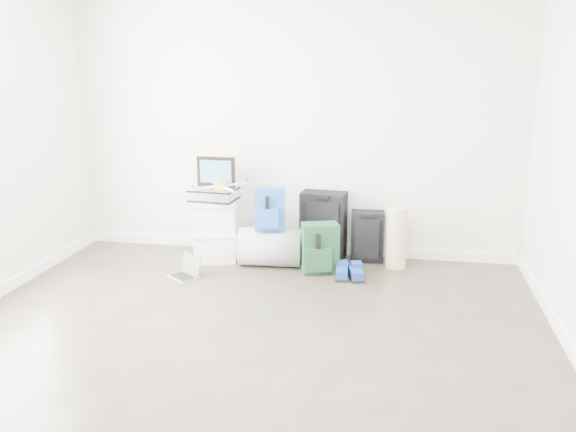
% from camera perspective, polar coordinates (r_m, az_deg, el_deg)
% --- Properties ---
extents(ground, '(5.00, 5.00, 0.00)m').
position_cam_1_polar(ground, '(4.13, -5.56, -13.86)').
color(ground, '#352D27').
rests_on(ground, ground).
extents(room_envelope, '(4.52, 5.02, 2.71)m').
position_cam_1_polar(room_envelope, '(3.66, -6.15, 10.70)').
color(room_envelope, silver).
rests_on(room_envelope, ground).
extents(boxes_stack, '(0.50, 0.44, 0.61)m').
position_cam_1_polar(boxes_stack, '(6.08, -6.86, -1.33)').
color(boxes_stack, silver).
rests_on(boxes_stack, ground).
extents(briefcase, '(0.46, 0.35, 0.13)m').
position_cam_1_polar(briefcase, '(5.99, -6.97, 2.04)').
color(briefcase, '#B2B2B7').
rests_on(briefcase, boxes_stack).
extents(painting, '(0.39, 0.04, 0.29)m').
position_cam_1_polar(painting, '(6.04, -6.75, 4.17)').
color(painting, black).
rests_on(painting, briefcase).
extents(drone, '(0.46, 0.46, 0.05)m').
position_cam_1_polar(drone, '(5.93, -6.31, 2.82)').
color(drone, gold).
rests_on(drone, briefcase).
extents(duffel_bag, '(0.62, 0.40, 0.37)m').
position_cam_1_polar(duffel_bag, '(5.92, -1.64, -2.92)').
color(duffel_bag, gray).
rests_on(duffel_bag, ground).
extents(blue_backpack, '(0.31, 0.26, 0.40)m').
position_cam_1_polar(blue_backpack, '(5.78, -1.73, 0.57)').
color(blue_backpack, '#1A52AB').
rests_on(blue_backpack, duffel_bag).
extents(large_suitcase, '(0.46, 0.32, 0.68)m').
position_cam_1_polar(large_suitcase, '(6.09, 3.32, -0.91)').
color(large_suitcase, black).
rests_on(large_suitcase, ground).
extents(green_backpack, '(0.38, 0.33, 0.47)m').
position_cam_1_polar(green_backpack, '(5.72, 2.99, -3.11)').
color(green_backpack, '#13351D').
rests_on(green_backpack, ground).
extents(carry_on, '(0.33, 0.23, 0.51)m').
position_cam_1_polar(carry_on, '(6.07, 7.42, -1.91)').
color(carry_on, black).
rests_on(carry_on, ground).
extents(shoes, '(0.28, 0.31, 0.10)m').
position_cam_1_polar(shoes, '(5.65, 5.71, -5.33)').
color(shoes, black).
rests_on(shoes, ground).
extents(rolled_rug, '(0.20, 0.20, 0.60)m').
position_cam_1_polar(rolled_rug, '(5.92, 10.12, -1.98)').
color(rolled_rug, tan).
rests_on(rolled_rug, ground).
extents(laptop, '(0.35, 0.33, 0.20)m').
position_cam_1_polar(laptop, '(5.72, -9.53, -5.19)').
color(laptop, '#B3B4B8').
rests_on(laptop, ground).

